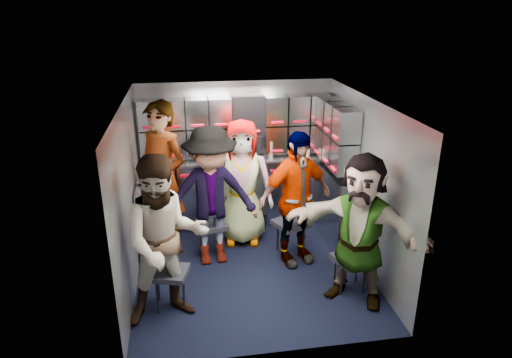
{
  "coord_description": "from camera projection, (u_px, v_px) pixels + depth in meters",
  "views": [
    {
      "loc": [
        -0.73,
        -4.89,
        3.13
      ],
      "look_at": [
        0.11,
        0.35,
        1.06
      ],
      "focal_mm": 32.0,
      "sensor_mm": 36.0,
      "label": 1
    }
  ],
  "objects": [
    {
      "name": "wall_back",
      "position": [
        236.0,
        153.0,
        6.74
      ],
      "size": [
        2.8,
        0.04,
        2.1
      ],
      "primitive_type": "cube",
      "color": "gray",
      "rests_on": "ground"
    },
    {
      "name": "attendant_arc_e",
      "position": [
        360.0,
        230.0,
        4.86
      ],
      "size": [
        1.57,
        1.37,
        1.71
      ],
      "primitive_type": "imported",
      "rotation": [
        0.0,
        0.0,
        -0.65
      ],
      "color": "black",
      "rests_on": "ground"
    },
    {
      "name": "jump_seat_center",
      "position": [
        241.0,
        208.0,
        6.46
      ],
      "size": [
        0.39,
        0.37,
        0.46
      ],
      "rotation": [
        0.0,
        0.0,
        -0.02
      ],
      "color": "black",
      "rests_on": "ground"
    },
    {
      "name": "counter",
      "position": [
        238.0,
        159.0,
        6.56
      ],
      "size": [
        2.68,
        0.42,
        0.03
      ],
      "primitive_type": "cube",
      "color": "#B1B3B8",
      "rests_on": "cart_bank_back"
    },
    {
      "name": "bottle_left",
      "position": [
        164.0,
        154.0,
        6.31
      ],
      "size": [
        0.07,
        0.07,
        0.26
      ],
      "primitive_type": "cylinder",
      "color": "white",
      "rests_on": "counter"
    },
    {
      "name": "jump_seat_near_left",
      "position": [
        169.0,
        275.0,
        4.9
      ],
      "size": [
        0.46,
        0.44,
        0.45
      ],
      "rotation": [
        0.0,
        0.0,
        -0.26
      ],
      "color": "black",
      "rests_on": "ground"
    },
    {
      "name": "red_latch_strip",
      "position": [
        240.0,
        173.0,
        6.43
      ],
      "size": [
        2.6,
        0.02,
        0.03
      ],
      "primitive_type": "cube",
      "color": "#B30217",
      "rests_on": "cart_bank_back"
    },
    {
      "name": "jump_seat_mid_left",
      "position": [
        212.0,
        226.0,
        5.94
      ],
      "size": [
        0.44,
        0.43,
        0.45
      ],
      "rotation": [
        0.0,
        0.0,
        0.18
      ],
      "color": "black",
      "rests_on": "ground"
    },
    {
      "name": "jump_seat_near_right",
      "position": [
        351.0,
        260.0,
        5.2
      ],
      "size": [
        0.46,
        0.44,
        0.43
      ],
      "rotation": [
        0.0,
        0.0,
        0.33
      ],
      "color": "black",
      "rests_on": "ground"
    },
    {
      "name": "coffee_niche",
      "position": [
        249.0,
        126.0,
        6.53
      ],
      "size": [
        0.46,
        0.16,
        0.84
      ],
      "primitive_type": null,
      "color": "black",
      "rests_on": "wall_back"
    },
    {
      "name": "locker_bank_back",
      "position": [
        237.0,
        126.0,
        6.45
      ],
      "size": [
        2.68,
        0.28,
        0.82
      ],
      "primitive_type": "cube",
      "color": "#A3A7B3",
      "rests_on": "wall_back"
    },
    {
      "name": "cart_bank_back",
      "position": [
        239.0,
        193.0,
        6.75
      ],
      "size": [
        2.68,
        0.38,
        0.99
      ],
      "primitive_type": "cube",
      "color": "#A3A7B3",
      "rests_on": "ground"
    },
    {
      "name": "wall_left",
      "position": [
        129.0,
        199.0,
        5.16
      ],
      "size": [
        0.04,
        3.0,
        2.1
      ],
      "primitive_type": "cube",
      "color": "gray",
      "rests_on": "ground"
    },
    {
      "name": "jump_seat_mid_right",
      "position": [
        291.0,
        225.0,
        5.94
      ],
      "size": [
        0.52,
        0.51,
        0.47
      ],
      "rotation": [
        0.0,
        0.0,
        0.42
      ],
      "color": "black",
      "rests_on": "ground"
    },
    {
      "name": "cart_bank_left",
      "position": [
        155.0,
        220.0,
        5.9
      ],
      "size": [
        0.38,
        0.76,
        0.99
      ],
      "primitive_type": "cube",
      "color": "#A3A7B3",
      "rests_on": "ground"
    },
    {
      "name": "bottle_mid",
      "position": [
        249.0,
        151.0,
        6.49
      ],
      "size": [
        0.06,
        0.06,
        0.23
      ],
      "primitive_type": "cylinder",
      "color": "white",
      "rests_on": "counter"
    },
    {
      "name": "attendant_arc_c",
      "position": [
        242.0,
        183.0,
        6.12
      ],
      "size": [
        0.91,
        0.66,
        1.73
      ],
      "primitive_type": "imported",
      "rotation": [
        0.0,
        0.0,
        -0.13
      ],
      "color": "black",
      "rests_on": "ground"
    },
    {
      "name": "wall_right",
      "position": [
        365.0,
        184.0,
        5.57
      ],
      "size": [
        0.04,
        3.0,
        2.1
      ],
      "primitive_type": "cube",
      "color": "gray",
      "rests_on": "ground"
    },
    {
      "name": "floor",
      "position": [
        252.0,
        268.0,
        5.74
      ],
      "size": [
        3.0,
        3.0,
        0.0
      ],
      "primitive_type": "plane",
      "color": "black",
      "rests_on": "ground"
    },
    {
      "name": "right_cabinet",
      "position": [
        334.0,
        206.0,
        6.3
      ],
      "size": [
        0.28,
        1.2,
        1.0
      ],
      "primitive_type": "cube",
      "color": "#A3A7B3",
      "rests_on": "ground"
    },
    {
      "name": "ceiling",
      "position": [
        251.0,
        103.0,
        4.98
      ],
      "size": [
        2.8,
        3.0,
        0.02
      ],
      "primitive_type": "cube",
      "color": "silver",
      "rests_on": "wall_back"
    },
    {
      "name": "bottle_right",
      "position": [
        271.0,
        149.0,
        6.54
      ],
      "size": [
        0.07,
        0.07,
        0.25
      ],
      "primitive_type": "cylinder",
      "color": "white",
      "rests_on": "counter"
    },
    {
      "name": "attendant_standing",
      "position": [
        163.0,
        180.0,
        5.81
      ],
      "size": [
        0.88,
        0.86,
        2.03
      ],
      "primitive_type": "imported",
      "rotation": [
        0.0,
        0.0,
        -0.73
      ],
      "color": "black",
      "rests_on": "ground"
    },
    {
      "name": "cup_right",
      "position": [
        307.0,
        153.0,
        6.63
      ],
      "size": [
        0.07,
        0.07,
        0.1
      ],
      "primitive_type": "cylinder",
      "color": "tan",
      "rests_on": "counter"
    },
    {
      "name": "attendant_arc_b",
      "position": [
        211.0,
        197.0,
        5.59
      ],
      "size": [
        1.21,
        0.76,
        1.79
      ],
      "primitive_type": "imported",
      "rotation": [
        0.0,
        0.0,
        0.09
      ],
      "color": "black",
      "rests_on": "ground"
    },
    {
      "name": "cup_left",
      "position": [
        159.0,
        160.0,
        6.32
      ],
      "size": [
        0.08,
        0.08,
        0.11
      ],
      "primitive_type": "cylinder",
      "color": "tan",
      "rests_on": "counter"
    },
    {
      "name": "attendant_arc_a",
      "position": [
        166.0,
        241.0,
        4.55
      ],
      "size": [
        0.99,
        0.83,
        1.8
      ],
      "primitive_type": "imported",
      "rotation": [
        0.0,
        0.0,
        0.18
      ],
      "color": "black",
      "rests_on": "ground"
    },
    {
      "name": "locker_bank_right",
      "position": [
        337.0,
        135.0,
        6.03
      ],
      "size": [
        0.28,
        1.0,
        0.82
      ],
      "primitive_type": "cube",
      "color": "#A3A7B3",
      "rests_on": "wall_right"
    },
    {
      "name": "attendant_arc_d",
      "position": [
        295.0,
        199.0,
        5.61
      ],
      "size": [
        1.09,
        0.72,
        1.73
      ],
      "primitive_type": "imported",
      "rotation": [
        0.0,
        0.0,
        0.33
      ],
      "color": "black",
      "rests_on": "ground"
    }
  ]
}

